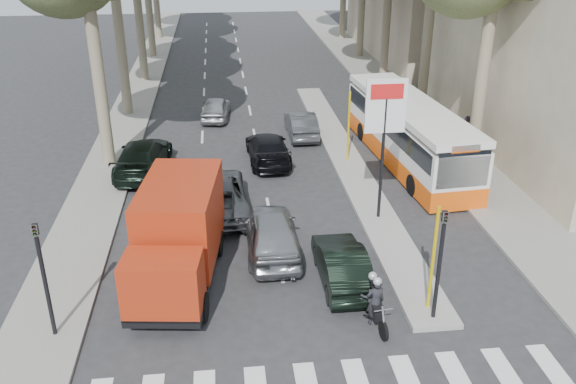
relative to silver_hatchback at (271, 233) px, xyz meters
name	(u,v)px	position (x,y,z in m)	size (l,w,h in m)	color
ground	(316,299)	(1.10, -3.02, -0.78)	(120.00, 120.00, 0.00)	#28282B
sidewalk_right	(382,84)	(9.70, 21.98, -0.72)	(3.20, 70.00, 0.12)	gray
median_left	(144,80)	(-6.90, 24.98, -0.72)	(2.40, 64.00, 0.12)	gray
traffic_island	(347,161)	(4.35, 7.98, -0.70)	(1.50, 26.00, 0.16)	gray
billboard	(384,130)	(4.35, 1.98, 2.93)	(1.50, 12.10, 5.60)	yellow
traffic_light_island	(441,247)	(4.35, -4.52, 1.71)	(0.16, 0.41, 3.60)	black
traffic_light_left	(41,261)	(-6.50, -4.02, 1.71)	(0.16, 0.41, 3.60)	black
silver_hatchback	(271,233)	(0.00, 0.00, 0.00)	(1.83, 4.55, 1.55)	#9A9DA2
dark_hatchback	(342,264)	(2.08, -2.15, -0.11)	(1.40, 4.01, 1.32)	black
queue_car_a	(215,194)	(-1.92, 3.48, -0.02)	(2.50, 5.42, 1.51)	#47494E
queue_car_b	(268,148)	(0.60, 8.59, -0.10)	(1.88, 4.63, 1.34)	black
queue_car_c	(216,108)	(-1.84, 15.59, -0.14)	(1.51, 3.76, 1.28)	#A5A9AD
queue_car_d	(301,124)	(2.67, 12.04, -0.11)	(1.40, 4.02, 1.33)	#45484C
queue_car_e	(143,157)	(-5.20, 7.95, -0.02)	(2.11, 5.18, 1.50)	black
red_truck	(178,234)	(-3.07, -1.41, 0.91)	(2.97, 6.20, 3.18)	black
city_bus	(408,131)	(7.18, 7.78, 0.79)	(3.40, 11.46, 2.97)	#EF550D
motorcycle	(373,300)	(2.58, -4.32, -0.04)	(0.75, 1.91, 1.62)	black
pedestrian_near	(466,135)	(10.28, 8.33, 0.29)	(1.11, 0.54, 1.89)	#473854
pedestrian_far	(441,137)	(9.03, 8.31, 0.22)	(1.14, 0.50, 1.76)	#6F5D53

